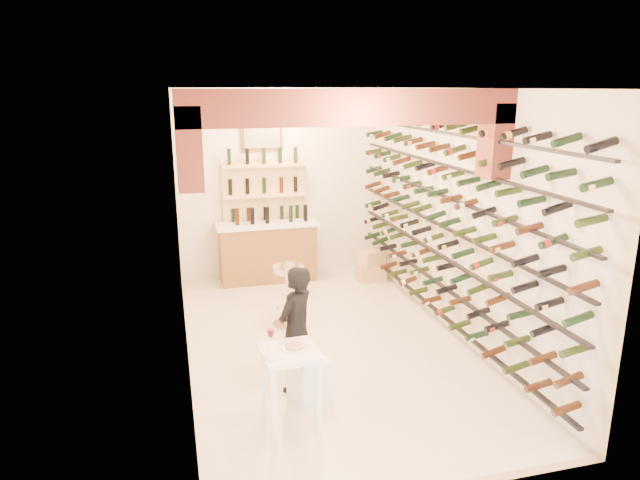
{
  "coord_description": "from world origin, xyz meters",
  "views": [
    {
      "loc": [
        -1.82,
        -6.59,
        3.22
      ],
      "look_at": [
        0.0,
        0.3,
        1.3
      ],
      "focal_mm": 32.09,
      "sensor_mm": 36.0,
      "label": 1
    }
  ],
  "objects_px": {
    "person": "(296,329)",
    "back_counter": "(268,250)",
    "crate_lower": "(371,272)",
    "wine_rack": "(440,220)",
    "white_stool": "(310,379)",
    "tasting_table": "(290,363)",
    "chrome_barstool": "(289,291)"
  },
  "relations": [
    {
      "from": "person",
      "to": "chrome_barstool",
      "type": "relative_size",
      "value": 1.61
    },
    {
      "from": "tasting_table",
      "to": "white_stool",
      "type": "bearing_deg",
      "value": 50.27
    },
    {
      "from": "white_stool",
      "to": "crate_lower",
      "type": "relative_size",
      "value": 0.97
    },
    {
      "from": "crate_lower",
      "to": "white_stool",
      "type": "bearing_deg",
      "value": -119.08
    },
    {
      "from": "white_stool",
      "to": "person",
      "type": "bearing_deg",
      "value": 110.75
    },
    {
      "from": "tasting_table",
      "to": "person",
      "type": "height_order",
      "value": "person"
    },
    {
      "from": "back_counter",
      "to": "crate_lower",
      "type": "xyz_separation_m",
      "value": [
        1.7,
        -0.47,
        -0.39
      ]
    },
    {
      "from": "back_counter",
      "to": "person",
      "type": "height_order",
      "value": "person"
    },
    {
      "from": "back_counter",
      "to": "tasting_table",
      "type": "height_order",
      "value": "back_counter"
    },
    {
      "from": "tasting_table",
      "to": "chrome_barstool",
      "type": "distance_m",
      "value": 2.38
    },
    {
      "from": "crate_lower",
      "to": "back_counter",
      "type": "bearing_deg",
      "value": 164.69
    },
    {
      "from": "tasting_table",
      "to": "person",
      "type": "distance_m",
      "value": 0.67
    },
    {
      "from": "back_counter",
      "to": "chrome_barstool",
      "type": "distance_m",
      "value": 2.01
    },
    {
      "from": "wine_rack",
      "to": "back_counter",
      "type": "height_order",
      "value": "wine_rack"
    },
    {
      "from": "wine_rack",
      "to": "back_counter",
      "type": "distance_m",
      "value": 3.38
    },
    {
      "from": "tasting_table",
      "to": "white_stool",
      "type": "xyz_separation_m",
      "value": [
        0.29,
        0.39,
        -0.42
      ]
    },
    {
      "from": "wine_rack",
      "to": "crate_lower",
      "type": "bearing_deg",
      "value": 93.43
    },
    {
      "from": "crate_lower",
      "to": "chrome_barstool",
      "type": "bearing_deg",
      "value": -138.71
    },
    {
      "from": "back_counter",
      "to": "crate_lower",
      "type": "height_order",
      "value": "back_counter"
    },
    {
      "from": "person",
      "to": "back_counter",
      "type": "bearing_deg",
      "value": -136.53
    },
    {
      "from": "wine_rack",
      "to": "tasting_table",
      "type": "relative_size",
      "value": 5.99
    },
    {
      "from": "wine_rack",
      "to": "crate_lower",
      "type": "height_order",
      "value": "wine_rack"
    },
    {
      "from": "person",
      "to": "crate_lower",
      "type": "bearing_deg",
      "value": -163.56
    },
    {
      "from": "wine_rack",
      "to": "chrome_barstool",
      "type": "bearing_deg",
      "value": 161.26
    },
    {
      "from": "wine_rack",
      "to": "tasting_table",
      "type": "xyz_separation_m",
      "value": [
        -2.36,
        -1.69,
        -0.91
      ]
    },
    {
      "from": "tasting_table",
      "to": "white_stool",
      "type": "height_order",
      "value": "tasting_table"
    },
    {
      "from": "back_counter",
      "to": "crate_lower",
      "type": "distance_m",
      "value": 1.81
    },
    {
      "from": "back_counter",
      "to": "person",
      "type": "relative_size",
      "value": 1.21
    },
    {
      "from": "wine_rack",
      "to": "white_stool",
      "type": "bearing_deg",
      "value": -147.95
    },
    {
      "from": "wine_rack",
      "to": "tasting_table",
      "type": "bearing_deg",
      "value": -144.43
    },
    {
      "from": "back_counter",
      "to": "white_stool",
      "type": "height_order",
      "value": "back_counter"
    },
    {
      "from": "wine_rack",
      "to": "white_stool",
      "type": "height_order",
      "value": "wine_rack"
    }
  ]
}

